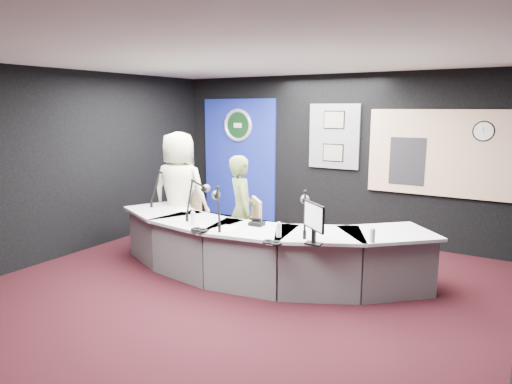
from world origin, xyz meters
The scene contains 31 objects.
ground centered at (0.00, 0.00, 0.00)m, with size 6.00×6.00×0.00m, color black.
ceiling centered at (0.00, 0.00, 2.80)m, with size 6.00×6.00×0.02m, color silver.
wall_back centered at (0.00, 3.00, 1.40)m, with size 6.00×0.02×2.80m, color black.
wall_left centered at (-3.00, 0.00, 1.40)m, with size 0.02×6.00×2.80m, color black.
broadcast_desk centered at (-0.05, 0.55, 0.38)m, with size 4.50×1.90×0.75m, color #B8BABD, non-canonical shape.
backdrop_panel centered at (-1.90, 2.97, 1.25)m, with size 1.60×0.05×2.30m, color navy.
agency_seal centered at (-1.90, 2.93, 1.90)m, with size 0.63×0.63×0.07m, color silver.
seal_center centered at (-1.90, 2.94, 1.90)m, with size 0.48×0.48×0.01m, color black.
pinboard centered at (0.05, 2.97, 1.75)m, with size 0.90×0.04×1.10m, color slate.
framed_photo_upper centered at (0.05, 2.94, 2.03)m, with size 0.34×0.02×0.27m, color #7D735B.
framed_photo_lower centered at (0.05, 2.94, 1.47)m, with size 0.34×0.02×0.27m, color #7D735B.
booth_window_frame centered at (1.75, 2.97, 1.55)m, with size 2.12×0.06×1.32m, color tan.
booth_glow centered at (1.75, 2.96, 1.55)m, with size 2.00×0.02×1.20m, color #FFD6A1.
equipment_rack centered at (1.30, 2.94, 1.40)m, with size 0.55×0.02×0.75m, color black.
wall_clock centered at (2.35, 2.94, 1.90)m, with size 0.28×0.28×0.01m, color white.
armchair_left centered at (-1.67, 0.92, 0.47)m, with size 0.53×0.53×0.94m, color tan, non-canonical shape.
armchair_right centered at (-0.47, 0.85, 0.46)m, with size 0.52×0.52×0.93m, color tan, non-canonical shape.
draped_jacket centered at (-1.71, 1.17, 0.62)m, with size 0.50×0.10×0.70m, color gray.
person_man centered at (-1.67, 0.92, 0.94)m, with size 0.92×0.60×1.88m, color beige.
person_woman centered at (-0.47, 0.85, 0.79)m, with size 0.58×0.38×1.58m, color #5F6D39.
computer_monitor centered at (1.01, 0.03, 1.07)m, with size 0.49×0.03×0.33m, color black.
desk_phone centered at (0.05, 0.41, 0.78)m, with size 0.18×0.14×0.04m, color black.
headphones_near centered at (0.62, -0.20, 0.77)m, with size 0.19×0.19×0.03m, color black.
headphones_far centered at (-0.40, -0.20, 0.77)m, with size 0.21×0.21×0.04m, color black.
paper_stack centered at (-1.34, 0.63, 0.75)m, with size 0.19×0.27×0.00m, color white.
notepad centered at (-0.22, 0.06, 0.75)m, with size 0.22×0.31×0.00m, color white.
boom_mic_a centered at (-1.84, 0.81, 1.05)m, with size 0.19×0.74×0.60m, color black, non-canonical shape.
boom_mic_b centered at (-0.92, 0.42, 1.05)m, with size 0.25×0.73×0.60m, color black, non-canonical shape.
boom_mic_c centered at (-0.37, 0.14, 1.05)m, with size 0.52×0.60×0.60m, color black, non-canonical shape.
boom_mic_d centered at (0.70, 0.45, 1.05)m, with size 0.39×0.68×0.60m, color black, non-canonical shape.
water_bottles centered at (0.43, 0.23, 0.84)m, with size 2.28×0.47×0.18m, color silver, non-canonical shape.
Camera 1 is at (2.98, -4.44, 2.24)m, focal length 32.00 mm.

